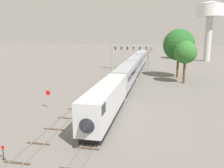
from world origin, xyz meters
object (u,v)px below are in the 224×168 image
water_tower (210,13)px  signal_gantry (130,51)px  trackside_tree_mid (179,45)px  passenger_train (132,69)px  switch_stand (3,155)px  trackside_tree_left (185,52)px  stop_sign (48,97)px

water_tower → signal_gantry: bearing=-133.6°
signal_gantry → trackside_tree_mid: (13.77, -10.21, 2.54)m
passenger_train → switch_stand: 42.79m
water_tower → passenger_train: bearing=-120.1°
switch_stand → trackside_tree_left: (19.68, 39.51, 6.66)m
stop_sign → trackside_tree_left: 33.34m
signal_gantry → trackside_tree_mid: size_ratio=0.96×
passenger_train → switch_stand: bearing=-99.6°
water_tower → trackside_tree_left: 49.57m
signal_gantry → switch_stand: signal_gantry is taller
trackside_tree_mid → signal_gantry: bearing=143.4°
passenger_train → trackside_tree_mid: 13.72m
signal_gantry → trackside_tree_left: trackside_tree_left is taller
switch_stand → trackside_tree_mid: size_ratio=0.12×
signal_gantry → water_tower: size_ratio=0.51×
water_tower → trackside_tree_mid: (-13.91, -39.23, -10.38)m
water_tower → switch_stand: 93.70m
stop_sign → trackside_tree_left: size_ratio=0.29×
stop_sign → trackside_tree_mid: 38.43m
water_tower → trackside_tree_mid: bearing=-109.5°
signal_gantry → water_tower: water_tower is taller
water_tower → trackside_tree_left: size_ratio=2.39×
water_tower → switch_stand: (-32.52, -85.93, -18.37)m
trackside_tree_left → signal_gantry: bearing=130.4°
switch_stand → trackside_tree_mid: (18.62, 46.70, 7.99)m
water_tower → stop_sign: 80.60m
trackside_tree_left → trackside_tree_mid: trackside_tree_mid is taller
water_tower → switch_stand: water_tower is taller
trackside_tree_mid → trackside_tree_left: bearing=-81.6°
signal_gantry → switch_stand: size_ratio=8.29×
signal_gantry → stop_sign: 42.27m
trackside_tree_left → trackside_tree_mid: bearing=98.4°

